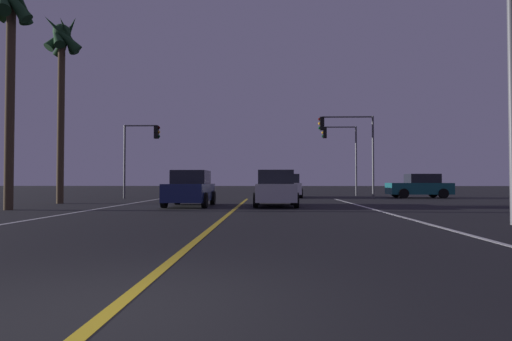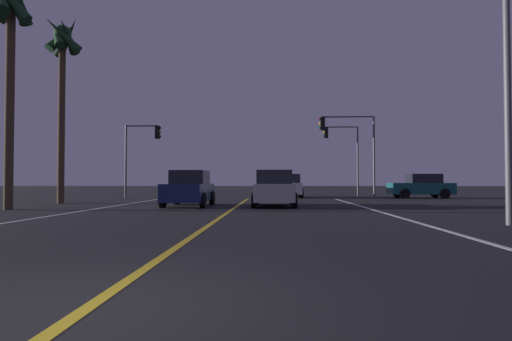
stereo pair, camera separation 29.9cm
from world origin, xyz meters
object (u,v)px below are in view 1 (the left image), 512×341
object	(u,v)px
traffic_light_near_right	(347,137)
street_lamp_right_near	(489,21)
car_ahead_far	(287,186)
traffic_light_far_right	(340,145)
car_oncoming	(190,189)
car_lead_same_lane	(275,189)
palm_tree_left_mid	(62,54)
traffic_light_near_left	(142,144)
palm_tree_left_near	(11,21)
car_crossing_side	(420,186)

from	to	relation	value
traffic_light_near_right	street_lamp_right_near	bearing A→B (deg)	92.52
car_ahead_far	traffic_light_far_right	distance (m)	6.55
car_oncoming	car_ahead_far	xyz separation A→B (m)	(5.08, 10.81, 0.00)
car_ahead_far	street_lamp_right_near	bearing A→B (deg)	-166.07
car_oncoming	traffic_light_near_right	world-z (taller)	traffic_light_near_right
car_lead_same_lane	traffic_light_near_right	xyz separation A→B (m)	(5.00, 8.69, 3.38)
car_lead_same_lane	palm_tree_left_mid	distance (m)	13.58
car_oncoming	traffic_light_near_left	world-z (taller)	traffic_light_near_left
traffic_light_near_left	palm_tree_left_mid	distance (m)	8.26
street_lamp_right_near	palm_tree_left_near	xyz separation A→B (m)	(-16.81, 5.36, 2.29)
car_crossing_side	traffic_light_far_right	world-z (taller)	traffic_light_far_right
traffic_light_far_right	palm_tree_left_mid	size ratio (longest dim) A/B	0.56
car_lead_same_lane	palm_tree_left_near	xyz separation A→B (m)	(-11.07, -2.94, 7.05)
traffic_light_far_right	palm_tree_left_near	xyz separation A→B (m)	(-16.53, -17.13, 3.72)
traffic_light_near_right	street_lamp_right_near	distance (m)	17.06
car_oncoming	car_lead_same_lane	distance (m)	4.05
car_oncoming	traffic_light_near_right	xyz separation A→B (m)	(9.05, 8.78, 3.38)
car_crossing_side	traffic_light_far_right	xyz separation A→B (m)	(-4.92, 4.06, 3.34)
traffic_light_far_right	palm_tree_left_near	bearing A→B (deg)	46.01
car_ahead_far	traffic_light_near_left	distance (m)	10.74
car_lead_same_lane	car_oncoming	bearing A→B (deg)	91.36
car_ahead_far	palm_tree_left_near	xyz separation A→B (m)	(-12.10, -13.65, 7.05)
traffic_light_near_left	street_lamp_right_near	bearing A→B (deg)	-48.85
car_lead_same_lane	palm_tree_left_mid	size ratio (longest dim) A/B	0.43
car_lead_same_lane	palm_tree_left_near	world-z (taller)	palm_tree_left_near
car_lead_same_lane	traffic_light_near_right	distance (m)	10.58
palm_tree_left_mid	street_lamp_right_near	bearing A→B (deg)	-30.97
traffic_light_near_left	street_lamp_right_near	distance (m)	22.64
car_oncoming	car_lead_same_lane	world-z (taller)	same
traffic_light_far_right	palm_tree_left_mid	distance (m)	21.15
traffic_light_near_left	palm_tree_left_mid	bearing A→B (deg)	-108.62
car_lead_same_lane	car_crossing_side	size ratio (longest dim) A/B	1.00
traffic_light_near_right	palm_tree_left_near	size ratio (longest dim) A/B	0.57
traffic_light_far_right	palm_tree_left_near	size ratio (longest dim) A/B	0.57
street_lamp_right_near	palm_tree_left_near	world-z (taller)	palm_tree_left_near
car_ahead_far	traffic_light_near_left	world-z (taller)	traffic_light_near_left
car_oncoming	palm_tree_left_near	distance (m)	10.35
street_lamp_right_near	palm_tree_left_near	distance (m)	17.79
car_lead_same_lane	palm_tree_left_mid	xyz separation A→B (m)	(-11.37, 1.96, 7.17)
car_oncoming	palm_tree_left_mid	world-z (taller)	palm_tree_left_mid
car_ahead_far	traffic_light_far_right	size ratio (longest dim) A/B	0.76
car_ahead_far	car_crossing_side	bearing A→B (deg)	-93.58
palm_tree_left_near	palm_tree_left_mid	bearing A→B (deg)	93.51
palm_tree_left_near	palm_tree_left_mid	size ratio (longest dim) A/B	0.98
car_lead_same_lane	traffic_light_near_right	world-z (taller)	traffic_light_near_right
street_lamp_right_near	car_oncoming	bearing A→B (deg)	-39.96
car_ahead_far	palm_tree_left_mid	xyz separation A→B (m)	(-12.40, -8.75, 7.17)
car_crossing_side	palm_tree_left_near	world-z (taller)	palm_tree_left_near
traffic_light_far_right	traffic_light_near_right	bearing A→B (deg)	85.11
car_crossing_side	traffic_light_far_right	bearing A→B (deg)	-39.52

